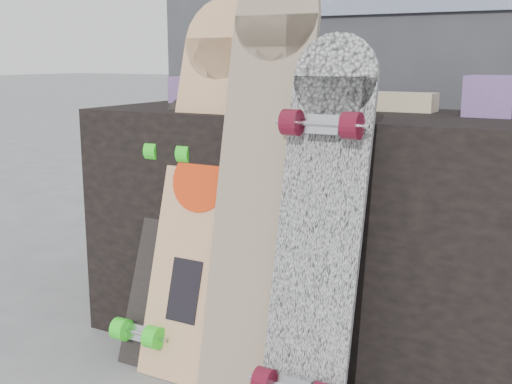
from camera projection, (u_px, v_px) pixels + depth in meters
The scene contains 9 objects.
vendor_table at pixel (327, 232), 2.15m from camera, with size 1.60×0.60×0.80m, color black.
booth at pixel (409, 27), 2.73m from camera, with size 2.40×0.22×2.20m.
merch_box_purple at pixel (196, 90), 2.47m from camera, with size 0.18×0.12×0.10m, color #4A3771.
merch_box_small at pixel (491, 96), 1.90m from camera, with size 0.14×0.14×0.12m, color #4A3771.
merch_box_flat at pixel (401, 102), 2.09m from camera, with size 0.22×0.10×0.06m, color #D1B78C.
longboard_geisha at pixel (203, 175), 1.99m from camera, with size 0.27×0.36×1.16m.
longboard_celtic at pixel (260, 173), 1.83m from camera, with size 0.27×0.28×1.22m.
longboard_cascadia at pixel (318, 228), 1.68m from camera, with size 0.24×0.30×1.04m.
skateboard_dark at pixel (166, 225), 2.08m from camera, with size 0.20×0.37×0.86m.
Camera 1 is at (0.80, -1.43, 0.97)m, focal length 45.00 mm.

